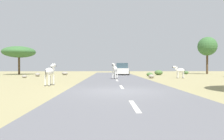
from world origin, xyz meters
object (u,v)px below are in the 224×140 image
bush_3 (159,73)px  rock_0 (151,76)px  rock_2 (38,75)px  tree_2 (19,52)px  zebra_1 (180,71)px  bush_2 (186,73)px  rock_4 (24,77)px  rock_1 (65,73)px  bush_1 (150,74)px  tree_4 (207,46)px  zebra_0 (115,69)px  zebra_2 (50,72)px  car_0 (122,69)px

bush_3 → rock_0: (-2.89, -8.47, -0.16)m
rock_2 → tree_2: bearing=128.4°
zebra_1 → rock_2: (-16.92, 4.25, -0.60)m
tree_2 → bush_2: bearing=2.5°
tree_2 → rock_4: 11.22m
bush_3 → rock_0: size_ratio=1.96×
tree_2 → rock_1: size_ratio=5.68×
zebra_1 → bush_1: bearing=25.1°
zebra_1 → rock_1: 17.00m
tree_2 → rock_2: bearing=-51.6°
tree_2 → tree_4: size_ratio=0.81×
zebra_1 → rock_4: zebra_1 is taller
zebra_1 → bush_3: (-0.25, 8.40, -0.47)m
zebra_1 → tree_4: size_ratio=0.24×
rock_0 → zebra_0: bearing=-157.1°
bush_1 → bush_2: bearing=44.8°
tree_4 → bush_3: size_ratio=5.11×
zebra_2 → bush_1: (9.38, 12.68, -0.67)m
tree_4 → bush_1: (-11.45, -8.11, -4.42)m
rock_0 → rock_4: (-14.15, 1.03, -0.06)m
tree_2 → bush_2: size_ratio=5.82×
zebra_1 → rock_4: 17.33m
zebra_2 → car_0: car_0 is taller
zebra_0 → rock_1: size_ratio=1.87×
zebra_1 → rock_4: (-17.29, 0.96, -0.68)m
rock_1 → zebra_1: bearing=-32.0°
tree_2 → zebra_1: bearing=-25.7°
zebra_0 → zebra_1: 7.41m
tree_4 → bush_3: (-9.27, -3.94, -4.31)m
car_0 → tree_4: size_ratio=0.70×
tree_2 → rock_0: tree_2 is taller
rock_0 → rock_2: size_ratio=1.04×
zebra_2 → bush_1: bearing=63.1°
bush_1 → bush_3: bearing=62.4°
rock_4 → zebra_1: bearing=-3.2°
zebra_0 → zebra_1: bearing=-150.1°
zebra_0 → tree_2: size_ratio=0.33×
tree_4 → rock_1: 24.07m
tree_2 → bush_2: tree_2 is taller
bush_1 → rock_4: 15.21m
tree_2 → bush_1: (19.51, -6.36, -3.31)m
rock_0 → rock_1: bearing=141.1°
rock_0 → rock_1: 14.47m
bush_1 → rock_1: bush_1 is taller
car_0 → tree_4: tree_4 is taller
bush_2 → rock_0: 14.48m
bush_2 → zebra_1: bearing=-113.7°
tree_4 → bush_1: 14.71m
zebra_0 → bush_3: 12.35m
zebra_0 → bush_1: 7.71m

